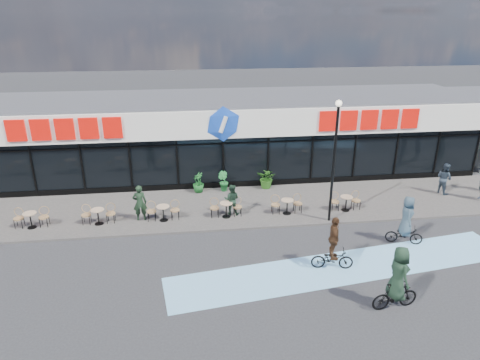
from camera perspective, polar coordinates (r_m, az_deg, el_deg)
The scene contains 20 objects.
ground at distance 17.90m, azimuth -0.17°, elevation -9.80°, with size 120.00×120.00×0.00m, color #28282B.
sidewalk at distance 21.82m, azimuth -1.60°, elevation -3.56°, with size 44.00×5.00×0.10m, color #544F4A.
bike_lane at distance 17.54m, azimuth 13.79°, elevation -11.20°, with size 14.00×2.20×0.01m, color #79BBE5.
building at distance 26.11m, azimuth -2.83°, elevation 6.07°, with size 30.60×6.57×4.75m.
lamp_post at distance 19.51m, azimuth 12.50°, elevation 3.56°, with size 0.28×0.28×5.71m.
bistro_set_1 at distance 21.73m, azimuth -26.08°, elevation -4.55°, with size 1.54×0.62×0.90m.
bistro_set_2 at distance 20.92m, azimuth -18.37°, elevation -4.35°, with size 1.54×0.62×0.90m.
bistro_set_3 at distance 20.52m, azimuth -10.19°, elevation -4.06°, with size 1.54×0.62×0.90m.
bistro_set_4 at distance 20.54m, azimuth -1.87°, elevation -3.68°, with size 1.54×0.62×0.90m.
bistro_set_5 at distance 20.98m, azimuth 6.25°, elevation -3.23°, with size 1.54×0.62×0.90m.
bistro_set_6 at distance 21.83m, azimuth 13.89°, elevation -2.75°, with size 1.54×0.62×0.90m.
potted_plant_left at distance 23.34m, azimuth -5.57°, elevation -0.32°, with size 0.62×0.62×1.10m, color #18541F.
potted_plant_mid at distance 23.43m, azimuth -2.26°, elevation -0.16°, with size 0.59×0.48×1.08m, color #1E6B2D.
potted_plant_right at distance 23.78m, azimuth 3.64°, elevation 0.26°, with size 1.05×0.91×1.17m, color #2B601B.
patron_left at distance 20.54m, azimuth -13.22°, elevation -2.98°, with size 0.64×0.42×1.75m, color black.
patron_right at distance 20.62m, azimuth -1.11°, elevation -2.61°, with size 0.74×0.58×1.53m, color #1C3223.
pedestrian_b at distance 25.48m, azimuth 25.57°, elevation 0.22°, with size 0.83×0.64×1.70m, color #2A3642.
cyclist_a at distance 16.92m, azimuth 12.30°, elevation -8.94°, with size 1.69×1.08×2.19m.
cyclist_b at distance 19.53m, azimuth 21.21°, elevation -5.54°, with size 1.62×1.01×2.18m.
cyclist_c at distance 15.34m, azimuth 20.22°, elevation -12.74°, with size 1.69×0.97×2.33m.
Camera 1 is at (-1.83, -15.16, 9.33)m, focal length 32.00 mm.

